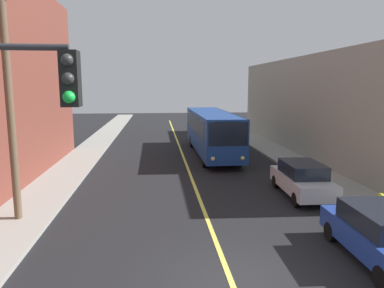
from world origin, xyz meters
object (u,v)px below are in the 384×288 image
at_px(city_bus, 212,131).
at_px(parked_car_blue, 381,234).
at_px(fire_hydrant, 380,203).
at_px(parked_car_silver, 302,179).
at_px(utility_pole_near, 7,69).

height_order(city_bus, parked_car_blue, city_bus).
bearing_deg(fire_hydrant, city_bus, 108.70).
bearing_deg(parked_car_blue, fire_hydrant, 57.20).
relative_size(parked_car_silver, utility_pole_near, 0.44).
relative_size(city_bus, fire_hydrant, 14.50).
xyz_separation_m(city_bus, parked_car_blue, (2.41, -17.20, -0.98)).
relative_size(utility_pole_near, fire_hydrant, 12.13).
height_order(parked_car_blue, parked_car_silver, same).
height_order(parked_car_blue, utility_pole_near, utility_pole_near).
bearing_deg(parked_car_blue, parked_car_silver, 87.88).
relative_size(parked_car_blue, fire_hydrant, 5.30).
bearing_deg(city_bus, parked_car_blue, -82.01).
height_order(parked_car_silver, utility_pole_near, utility_pole_near).
distance_m(city_bus, fire_hydrant, 14.55).
bearing_deg(utility_pole_near, parked_car_silver, 9.85).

